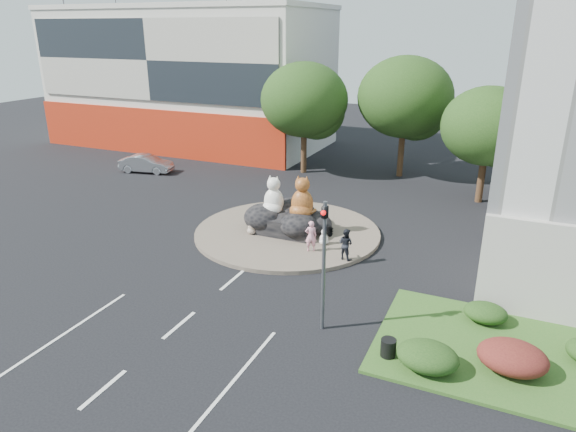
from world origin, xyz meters
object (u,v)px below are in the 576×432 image
object	(u,v)px
pedestrian_dark	(346,244)
cat_tabby	(302,196)
litter_bin	(388,348)
kitten_white	(324,236)
cat_white	(274,195)
kitten_calico	(252,225)
parked_car	(146,164)
pedestrian_pink	(311,236)

from	to	relation	value
pedestrian_dark	cat_tabby	bearing A→B (deg)	-19.36
pedestrian_dark	litter_bin	xyz separation A→B (m)	(3.68, -6.62, -0.53)
kitten_white	litter_bin	xyz separation A→B (m)	(5.23, -7.89, -0.18)
cat_white	cat_tabby	size ratio (longest dim) A/B	0.93
kitten_calico	parked_car	xyz separation A→B (m)	(-13.57, 8.24, -0.02)
cat_white	kitten_calico	bearing A→B (deg)	-122.85
kitten_calico	pedestrian_pink	size ratio (longest dim) A/B	0.63
parked_car	pedestrian_pink	bearing A→B (deg)	-129.18
cat_white	pedestrian_dark	size ratio (longest dim) A/B	1.38
cat_white	litter_bin	bearing A→B (deg)	-43.54
kitten_calico	kitten_white	bearing A→B (deg)	36.41
pedestrian_dark	litter_bin	world-z (taller)	pedestrian_dark
cat_white	kitten_white	xyz separation A→B (m)	(3.21, -0.86, -1.55)
cat_tabby	pedestrian_pink	size ratio (longest dim) A/B	1.44
kitten_white	pedestrian_pink	distance (m)	1.16
cat_tabby	pedestrian_dark	xyz separation A→B (m)	(3.16, -2.25, -1.27)
cat_white	litter_bin	distance (m)	12.28
cat_tabby	kitten_calico	xyz separation A→B (m)	(-2.37, -1.21, -1.54)
pedestrian_pink	litter_bin	size ratio (longest dim) A/B	2.51
kitten_calico	pedestrian_dark	size ratio (longest dim) A/B	0.65
cat_white	parked_car	distance (m)	16.09
pedestrian_pink	kitten_white	bearing A→B (deg)	-133.48
parked_car	pedestrian_dark	bearing A→B (deg)	-127.36
cat_white	cat_tabby	world-z (taller)	cat_tabby
pedestrian_pink	pedestrian_dark	bearing A→B (deg)	145.58
cat_white	pedestrian_dark	xyz separation A→B (m)	(4.76, -2.13, -1.19)
cat_tabby	pedestrian_pink	world-z (taller)	cat_tabby
kitten_calico	litter_bin	distance (m)	11.98
cat_white	pedestrian_pink	size ratio (longest dim) A/B	1.34
parked_car	litter_bin	distance (m)	27.78
kitten_calico	litter_bin	xyz separation A→B (m)	(9.21, -7.66, -0.26)
pedestrian_pink	pedestrian_dark	world-z (taller)	pedestrian_pink
cat_white	parked_car	xyz separation A→B (m)	(-14.34, 7.16, -1.48)
kitten_white	litter_bin	world-z (taller)	kitten_white
cat_white	parked_car	size ratio (longest dim) A/B	0.52
kitten_white	litter_bin	bearing A→B (deg)	-75.38
cat_tabby	litter_bin	xyz separation A→B (m)	(6.84, -8.87, -1.80)
litter_bin	pedestrian_dark	bearing A→B (deg)	119.05
pedestrian_dark	parked_car	size ratio (longest dim) A/B	0.37
parked_car	litter_bin	bearing A→B (deg)	-136.37
cat_tabby	litter_bin	bearing A→B (deg)	-59.89
kitten_white	parked_car	xyz separation A→B (m)	(-17.55, 8.02, 0.07)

